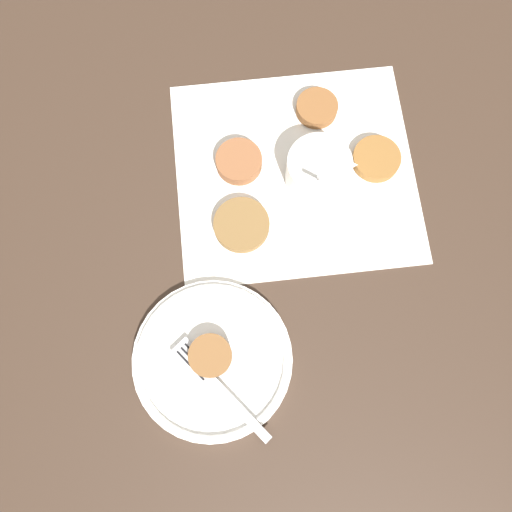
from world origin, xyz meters
name	(u,v)px	position (x,y,z in m)	size (l,w,h in m)	color
ground_plane	(309,172)	(0.00, 0.00, 0.00)	(4.00, 4.00, 0.00)	#38281E
napkin	(295,168)	(-0.02, 0.00, 0.00)	(0.40, 0.37, 0.00)	white
sauce_bowl	(318,171)	(0.01, -0.01, 0.03)	(0.10, 0.10, 0.11)	white
fritter_0	(242,225)	(-0.10, -0.09, 0.01)	(0.08, 0.08, 0.02)	brown
fritter_1	(317,108)	(0.01, 0.10, 0.01)	(0.06, 0.06, 0.02)	brown
fritter_2	(239,162)	(-0.11, 0.01, 0.01)	(0.07, 0.07, 0.02)	brown
fritter_3	(376,159)	(0.10, 0.02, 0.01)	(0.07, 0.07, 0.02)	brown
serving_plate	(212,359)	(-0.14, -0.28, 0.01)	(0.22, 0.22, 0.02)	white
fritter_on_plate	(210,356)	(-0.14, -0.28, 0.03)	(0.06, 0.06, 0.02)	brown
fork	(212,380)	(-0.14, -0.31, 0.02)	(0.14, 0.14, 0.00)	silver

